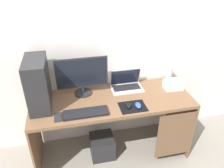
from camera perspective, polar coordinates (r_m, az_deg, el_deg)
The scene contains 14 objects.
ground_plane at distance 2.77m, azimuth 0.00°, elevation -16.72°, with size 8.00×8.00×0.00m, color gray.
wall_back at distance 2.35m, azimuth -1.84°, elevation 12.32°, with size 4.00×0.05×2.60m.
desk at distance 2.36m, azimuth 0.55°, elevation -6.76°, with size 1.66×0.61×0.74m.
pc_tower at distance 2.18m, azimuth -18.54°, elevation 0.06°, with size 0.19×0.41×0.49m, color #232326.
monitor at distance 2.28m, azimuth -7.73°, elevation 2.16°, with size 0.53×0.19×0.41m.
laptop at distance 2.46m, azimuth 3.69°, elevation -0.08°, with size 0.34×0.22×0.21m.
speaker at distance 2.64m, azimuth 14.53°, elevation 2.43°, with size 0.07×0.07×0.19m, color #B7BCC6.
projector at distance 2.53m, azimuth 15.54°, elevation -0.16°, with size 0.20×0.14×0.10m, color white.
keyboard at distance 2.09m, azimuth -6.77°, elevation -7.41°, with size 0.42×0.14×0.02m, color black.
mousepad at distance 2.18m, azimuth 5.37°, elevation -5.85°, with size 0.26×0.20×0.01m, color black.
mouse_left at distance 2.16m, azimuth 4.17°, elevation -5.45°, with size 0.06×0.10×0.03m, color black.
mouse_right at distance 2.17m, azimuth 6.77°, elevation -5.48°, with size 0.06×0.10×0.03m, color #2D51B2.
cell_phone at distance 2.10m, azimuth -13.71°, elevation -8.32°, with size 0.07×0.13×0.01m, color #232326.
subwoofer at distance 2.63m, azimuth -2.56°, elevation -15.66°, with size 0.26×0.26×0.26m, color #232326.
Camera 1 is at (-0.41, -1.85, 2.02)m, focal length 35.45 mm.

